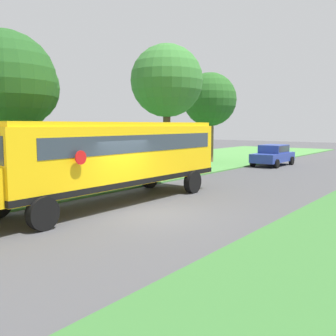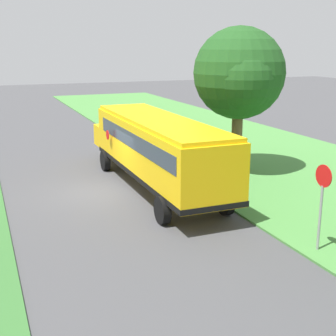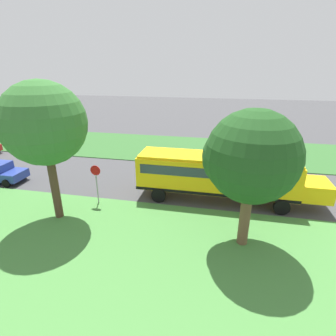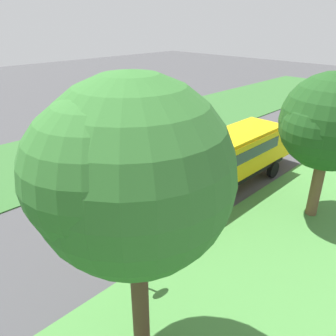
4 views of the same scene
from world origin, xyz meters
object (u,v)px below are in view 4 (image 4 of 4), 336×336
object	(u,v)px
oak_tree_roadside_mid	(126,176)
stop_sign	(135,248)
school_bus	(220,160)
oak_tree_beside_bus	(327,124)

from	to	relation	value
oak_tree_roadside_mid	stop_sign	distance (m)	4.97
school_bus	oak_tree_beside_bus	bearing A→B (deg)	-166.18
oak_tree_beside_bus	oak_tree_roadside_mid	distance (m)	10.91
school_bus	oak_tree_roadside_mid	bearing A→B (deg)	114.32
oak_tree_beside_bus	stop_sign	distance (m)	9.86
oak_tree_beside_bus	oak_tree_roadside_mid	bearing A→B (deg)	88.15
oak_tree_beside_bus	stop_sign	bearing A→B (deg)	74.90
oak_tree_beside_bus	oak_tree_roadside_mid	xyz separation A→B (m)	(0.35, 10.85, 1.12)
oak_tree_beside_bus	oak_tree_roadside_mid	world-z (taller)	oak_tree_roadside_mid
school_bus	stop_sign	size ratio (longest dim) A/B	4.53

